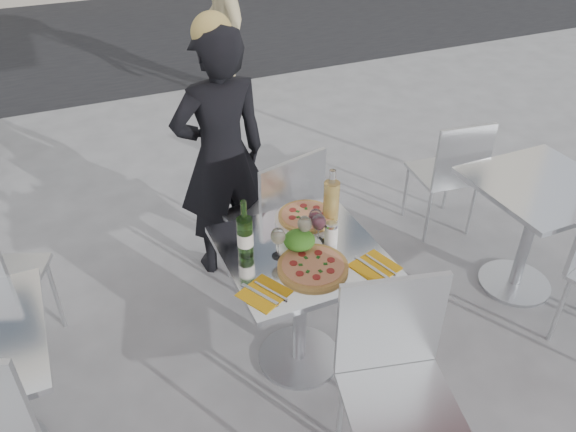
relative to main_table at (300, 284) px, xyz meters
name	(u,v)px	position (x,y,z in m)	size (l,w,h in m)	color
ground	(299,358)	(0.00, 0.00, -0.54)	(80.00, 80.00, 0.00)	slate
street_asphalt	(108,32)	(0.00, 6.50, -0.54)	(24.00, 5.00, 0.00)	black
main_table	(300,284)	(0.00, 0.00, 0.00)	(0.72, 0.72, 0.75)	#B7BABF
side_table_right	(535,214)	(1.50, 0.00, 0.00)	(0.72, 0.72, 0.75)	#B7BABF
chair_far	(280,213)	(0.13, 0.57, 0.03)	(0.54, 0.55, 0.97)	silver
chair_near	(396,374)	(0.11, -0.69, 0.04)	(0.54, 0.55, 0.98)	silver
side_chair_rfar	(451,169)	(1.42, 0.66, -0.02)	(0.44, 0.45, 0.87)	silver
woman_diner	(221,157)	(-0.08, 0.95, 0.25)	(0.58, 0.38, 1.58)	black
pedestrian_b	(219,20)	(0.81, 3.73, 0.25)	(1.02, 0.58, 1.57)	tan
pizza_near	(313,266)	(-0.01, -0.14, 0.22)	(0.32, 0.32, 0.02)	tan
pizza_far	(306,217)	(0.13, 0.21, 0.23)	(0.33, 0.33, 0.03)	white
salad_plate	(299,242)	(0.00, 0.02, 0.25)	(0.22, 0.22, 0.09)	white
wine_bottle	(245,235)	(-0.25, 0.07, 0.32)	(0.07, 0.08, 0.29)	#2D5620
carafe	(331,201)	(0.24, 0.16, 0.33)	(0.08, 0.08, 0.29)	#E1BE60
sugar_shaker	(331,233)	(0.16, 0.00, 0.26)	(0.06, 0.06, 0.11)	white
wineglass_white_a	(278,237)	(-0.11, 0.00, 0.32)	(0.07, 0.07, 0.16)	white
wineglass_white_b	(305,225)	(0.04, 0.04, 0.32)	(0.07, 0.07, 0.16)	white
wineglass_red_a	(319,223)	(0.10, 0.03, 0.32)	(0.07, 0.07, 0.16)	white
wineglass_red_b	(316,218)	(0.11, 0.07, 0.32)	(0.07, 0.07, 0.16)	white
napkin_left	(264,293)	(-0.27, -0.21, 0.21)	(0.24, 0.24, 0.01)	gold
napkin_right	(375,266)	(0.25, -0.25, 0.21)	(0.22, 0.22, 0.01)	gold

